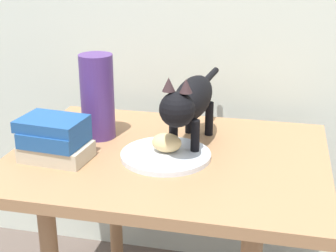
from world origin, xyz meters
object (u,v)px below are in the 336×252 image
at_px(side_table, 168,180).
at_px(cat, 190,101).
at_px(plate, 167,155).
at_px(book_stack, 55,139).
at_px(bread_roll, 166,143).
at_px(green_vase, 97,97).

height_order(side_table, cat, cat).
xyz_separation_m(plate, book_stack, (-0.28, -0.07, 0.05)).
xyz_separation_m(side_table, bread_roll, (-0.00, -0.02, 0.12)).
xyz_separation_m(bread_roll, book_stack, (-0.28, -0.08, 0.02)).
xyz_separation_m(cat, green_vase, (-0.27, 0.02, -0.01)).
bearing_deg(side_table, book_stack, -161.12).
bearing_deg(green_vase, book_stack, -107.63).
bearing_deg(bread_roll, green_vase, 156.81).
bearing_deg(cat, plate, -115.57).
xyz_separation_m(cat, book_stack, (-0.33, -0.16, -0.08)).
bearing_deg(cat, book_stack, -154.05).
height_order(plate, bread_roll, bread_roll).
height_order(bread_roll, book_stack, book_stack).
bearing_deg(plate, cat, 64.43).
distance_m(bread_roll, cat, 0.13).
bearing_deg(cat, side_table, -126.41).
distance_m(bread_roll, book_stack, 0.29).
height_order(side_table, bread_roll, bread_roll).
distance_m(cat, book_stack, 0.37).
height_order(cat, green_vase, green_vase).
bearing_deg(book_stack, green_vase, 72.37).
bearing_deg(book_stack, side_table, 18.88).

